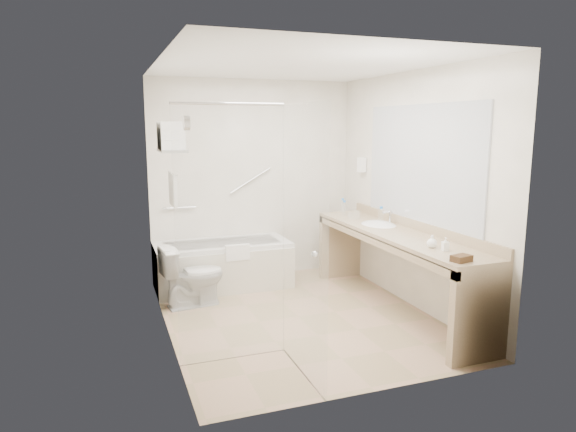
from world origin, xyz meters
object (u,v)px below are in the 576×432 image
object	(u,v)px
vanity_counter	(395,251)
amenity_basket	(461,258)
bathtub	(223,265)
water_bottle_left	(381,216)
toilet	(193,276)

from	to	relation	value
vanity_counter	amenity_basket	size ratio (longest dim) A/B	16.87
bathtub	amenity_basket	size ratio (longest dim) A/B	10.00
vanity_counter	water_bottle_left	distance (m)	0.50
toilet	amenity_basket	size ratio (longest dim) A/B	4.22
bathtub	vanity_counter	bearing A→B (deg)	-42.35
amenity_basket	water_bottle_left	bearing A→B (deg)	83.33
bathtub	toilet	world-z (taller)	toilet
bathtub	amenity_basket	bearing A→B (deg)	-62.02
vanity_counter	toilet	xyz separation A→B (m)	(-1.97, 0.85, -0.31)
amenity_basket	water_bottle_left	size ratio (longest dim) A/B	0.78
toilet	amenity_basket	xyz separation A→B (m)	(1.84, -2.07, 0.55)
vanity_counter	amenity_basket	distance (m)	1.25
vanity_counter	toilet	bearing A→B (deg)	156.71
bathtub	water_bottle_left	size ratio (longest dim) A/B	7.82
toilet	water_bottle_left	world-z (taller)	water_bottle_left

